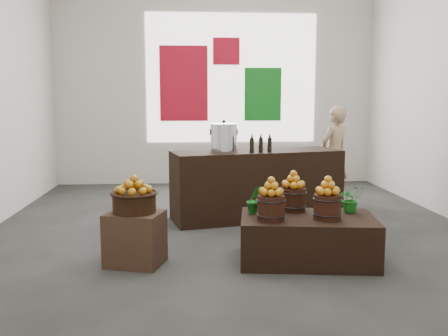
{
  "coord_description": "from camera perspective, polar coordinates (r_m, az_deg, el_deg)",
  "views": [
    {
      "loc": [
        -0.54,
        -6.04,
        1.62
      ],
      "look_at": [
        -0.13,
        -0.4,
        0.83
      ],
      "focal_mm": 40.0,
      "sensor_mm": 36.0,
      "label": 1
    }
  ],
  "objects": [
    {
      "name": "back_opening",
      "position": [
        9.57,
        0.86,
        10.21
      ],
      "size": [
        3.2,
        0.02,
        2.4
      ],
      "primitive_type": "cube",
      "color": "white",
      "rests_on": "back_wall"
    },
    {
      "name": "counter",
      "position": [
        6.78,
        3.73,
        -1.91
      ],
      "size": [
        2.37,
        1.2,
        0.93
      ],
      "primitive_type": "cube",
      "rotation": [
        0.0,
        0.0,
        0.22
      ],
      "color": "black",
      "rests_on": "ground"
    },
    {
      "name": "deco_red_left",
      "position": [
        9.52,
        -4.62,
        9.59
      ],
      "size": [
        0.9,
        0.04,
        1.4
      ],
      "primitive_type": "cube",
      "color": "#AC0D21",
      "rests_on": "back_wall"
    },
    {
      "name": "stock_pot_left",
      "position": [
        6.55,
        -0.02,
        3.39
      ],
      "size": [
        0.35,
        0.35,
        0.35
      ],
      "primitive_type": "cylinder",
      "color": "silver",
      "rests_on": "counter"
    },
    {
      "name": "apple_bucket_rear",
      "position": [
        5.25,
        7.88,
        -3.58
      ],
      "size": [
        0.26,
        0.26,
        0.24
      ],
      "primitive_type": "cylinder",
      "color": "#36190E",
      "rests_on": "display_table"
    },
    {
      "name": "deco_green_right",
      "position": [
        9.62,
        4.46,
        8.39
      ],
      "size": [
        0.7,
        0.04,
        1.0
      ],
      "primitive_type": "cube",
      "color": "#106A19",
      "rests_on": "back_wall"
    },
    {
      "name": "back_wall",
      "position": [
        9.57,
        -0.97,
        10.21
      ],
      "size": [
        6.0,
        0.04,
        4.0
      ],
      "primitive_type": "cube",
      "color": "beige",
      "rests_on": "ground"
    },
    {
      "name": "apples_in_bucket_front_left",
      "position": [
        4.78,
        5.42,
        -2.11
      ],
      "size": [
        0.2,
        0.2,
        0.18
      ],
      "primitive_type": null,
      "color": "#A11205",
      "rests_on": "apple_bucket_front_left"
    },
    {
      "name": "ground",
      "position": [
        6.28,
        0.88,
        -7.02
      ],
      "size": [
        7.0,
        7.0,
        0.0
      ],
      "primitive_type": "plane",
      "color": "#3A3B38",
      "rests_on": "ground"
    },
    {
      "name": "apple_bucket_front_right",
      "position": [
        4.95,
        11.72,
        -4.38
      ],
      "size": [
        0.26,
        0.26,
        0.24
      ],
      "primitive_type": "cylinder",
      "color": "#36190E",
      "rests_on": "display_table"
    },
    {
      "name": "crate",
      "position": [
        5.01,
        -10.12,
        -7.94
      ],
      "size": [
        0.62,
        0.56,
        0.52
      ],
      "primitive_type": "cube",
      "rotation": [
        0.0,
        0.0,
        -0.3
      ],
      "color": "#4C3423",
      "rests_on": "ground"
    },
    {
      "name": "herb_garnish_left",
      "position": [
        5.09,
        3.47,
        -3.63
      ],
      "size": [
        0.18,
        0.16,
        0.29
      ],
      "primitive_type": "imported",
      "rotation": [
        0.0,
        0.0,
        0.23
      ],
      "color": "#156819",
      "rests_on": "display_table"
    },
    {
      "name": "oil_cruets",
      "position": [
        6.5,
        4.48,
        2.92
      ],
      "size": [
        0.25,
        0.11,
        0.26
      ],
      "primitive_type": null,
      "rotation": [
        0.0,
        0.0,
        0.22
      ],
      "color": "black",
      "rests_on": "counter"
    },
    {
      "name": "shopper",
      "position": [
        7.89,
        12.46,
        1.44
      ],
      "size": [
        0.66,
        0.61,
        1.51
      ],
      "primitive_type": "imported",
      "rotation": [
        0.0,
        0.0,
        3.75
      ],
      "color": "tan",
      "rests_on": "ground"
    },
    {
      "name": "display_table",
      "position": [
        5.11,
        9.51,
        -7.98
      ],
      "size": [
        1.42,
        0.98,
        0.46
      ],
      "primitive_type": "cube",
      "rotation": [
        0.0,
        0.0,
        -0.13
      ],
      "color": "black",
      "rests_on": "ground"
    },
    {
      "name": "deco_red_upper",
      "position": [
        9.58,
        0.26,
        13.2
      ],
      "size": [
        0.5,
        0.04,
        0.5
      ],
      "primitive_type": "cube",
      "color": "#AC0D21",
      "rests_on": "back_wall"
    },
    {
      "name": "apple_bucket_front_left",
      "position": [
        4.82,
        5.38,
        -4.58
      ],
      "size": [
        0.26,
        0.26,
        0.24
      ],
      "primitive_type": "cylinder",
      "color": "#36190E",
      "rests_on": "display_table"
    },
    {
      "name": "apples_in_bucket_front_right",
      "position": [
        4.91,
        11.79,
        -1.98
      ],
      "size": [
        0.2,
        0.2,
        0.18
      ],
      "primitive_type": null,
      "color": "#A11205",
      "rests_on": "apple_bucket_front_right"
    },
    {
      "name": "herb_garnish_right",
      "position": [
        5.3,
        14.28,
        -3.44
      ],
      "size": [
        0.29,
        0.26,
        0.28
      ],
      "primitive_type": "imported",
      "rotation": [
        0.0,
        0.0,
        0.17
      ],
      "color": "#156819",
      "rests_on": "display_table"
    },
    {
      "name": "wicker_basket",
      "position": [
        4.92,
        -10.22,
        -3.94
      ],
      "size": [
        0.42,
        0.42,
        0.19
      ],
      "primitive_type": "cylinder",
      "color": "black",
      "rests_on": "crate"
    },
    {
      "name": "apples_in_bucket_rear",
      "position": [
        5.22,
        7.93,
        -1.31
      ],
      "size": [
        0.2,
        0.2,
        0.18
      ],
      "primitive_type": null,
      "color": "#A11205",
      "rests_on": "apple_bucket_rear"
    },
    {
      "name": "apples_in_basket",
      "position": [
        4.89,
        -10.27,
        -1.85
      ],
      "size": [
        0.33,
        0.33,
        0.17
      ],
      "primitive_type": null,
      "color": "#A11205",
      "rests_on": "wicker_basket"
    }
  ]
}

